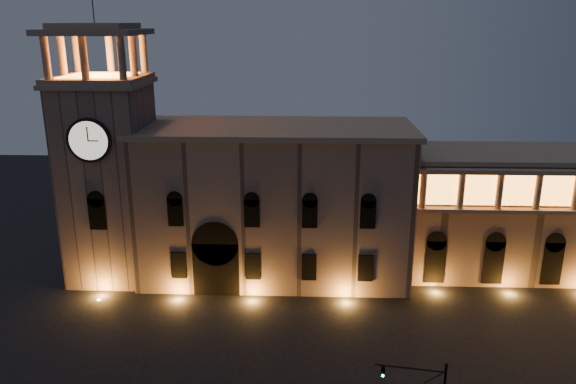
# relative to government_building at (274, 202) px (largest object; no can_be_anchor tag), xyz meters

# --- Properties ---
(government_building) EXTENTS (30.80, 12.80, 17.60)m
(government_building) POSITION_rel_government_building_xyz_m (0.00, 0.00, 0.00)
(government_building) COLOR #816454
(government_building) RESTS_ON ground
(clock_tower) EXTENTS (9.80, 9.80, 32.40)m
(clock_tower) POSITION_rel_government_building_xyz_m (-18.42, -0.95, 3.73)
(clock_tower) COLOR #816454
(clock_tower) RESTS_ON ground
(colonnade_wing) EXTENTS (40.60, 11.50, 14.50)m
(colonnade_wing) POSITION_rel_government_building_xyz_m (34.08, 1.99, -1.44)
(colonnade_wing) COLOR #7C5F4F
(colonnade_wing) RESTS_ON ground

